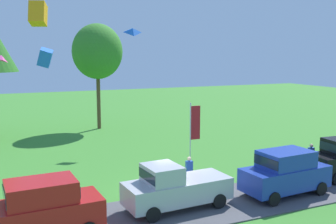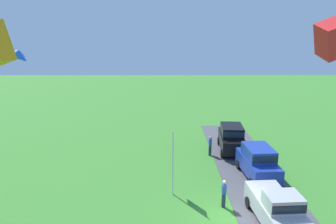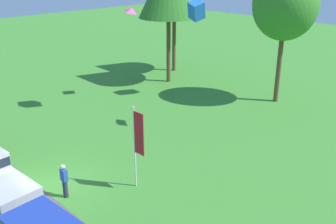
{
  "view_description": "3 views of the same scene",
  "coord_description": "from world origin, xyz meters",
  "px_view_note": "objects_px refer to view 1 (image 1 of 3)",
  "views": [
    {
      "loc": [
        -8.23,
        -17.93,
        7.12
      ],
      "look_at": [
        2.12,
        5.38,
        3.39
      ],
      "focal_mm": 42.0,
      "sensor_mm": 36.0,
      "label": 1
    },
    {
      "loc": [
        -16.4,
        3.76,
        10.22
      ],
      "look_at": [
        2.87,
        3.57,
        5.4
      ],
      "focal_mm": 35.0,
      "sensor_mm": 36.0,
      "label": 2
    },
    {
      "loc": [
        15.79,
        -7.4,
        10.53
      ],
      "look_at": [
        1.19,
        6.99,
        2.5
      ],
      "focal_mm": 42.0,
      "sensor_mm": 36.0,
      "label": 3
    }
  ],
  "objects_px": {
    "car_suv_mid_row": "(42,207)",
    "kite_diamond_near_flag": "(133,31)",
    "flag_banner": "(194,127)",
    "person_watching_sky": "(189,172)",
    "tree_center_back": "(97,52)",
    "car_pickup_by_flagpole": "(174,187)",
    "person_on_lawn": "(311,157)",
    "kite_diamond_high_left": "(1,58)",
    "car_suv_far_end": "(285,171)",
    "kite_box_low_drifter": "(38,14)",
    "kite_box_mid_center": "(45,58)"
  },
  "relations": [
    {
      "from": "person_watching_sky",
      "to": "kite_diamond_high_left",
      "type": "bearing_deg",
      "value": 127.07
    },
    {
      "from": "person_watching_sky",
      "to": "kite_box_low_drifter",
      "type": "relative_size",
      "value": 1.22
    },
    {
      "from": "car_suv_mid_row",
      "to": "kite_diamond_near_flag",
      "type": "height_order",
      "value": "kite_diamond_near_flag"
    },
    {
      "from": "flag_banner",
      "to": "kite_diamond_near_flag",
      "type": "bearing_deg",
      "value": 96.52
    },
    {
      "from": "car_suv_mid_row",
      "to": "flag_banner",
      "type": "relative_size",
      "value": 1.11
    },
    {
      "from": "person_watching_sky",
      "to": "kite_diamond_near_flag",
      "type": "height_order",
      "value": "kite_diamond_near_flag"
    },
    {
      "from": "flag_banner",
      "to": "kite_diamond_near_flag",
      "type": "xyz_separation_m",
      "value": [
        -0.97,
        8.51,
        6.32
      ]
    },
    {
      "from": "car_suv_mid_row",
      "to": "kite_diamond_near_flag",
      "type": "relative_size",
      "value": 4.37
    },
    {
      "from": "person_watching_sky",
      "to": "person_on_lawn",
      "type": "bearing_deg",
      "value": -2.09
    },
    {
      "from": "person_on_lawn",
      "to": "kite_box_mid_center",
      "type": "relative_size",
      "value": 1.29
    },
    {
      "from": "car_suv_far_end",
      "to": "flag_banner",
      "type": "bearing_deg",
      "value": 108.92
    },
    {
      "from": "tree_center_back",
      "to": "kite_diamond_high_left",
      "type": "distance_m",
      "value": 11.27
    },
    {
      "from": "kite_box_mid_center",
      "to": "kite_diamond_near_flag",
      "type": "bearing_deg",
      "value": -30.18
    },
    {
      "from": "car_suv_mid_row",
      "to": "kite_box_mid_center",
      "type": "height_order",
      "value": "kite_box_mid_center"
    },
    {
      "from": "tree_center_back",
      "to": "kite_box_mid_center",
      "type": "relative_size",
      "value": 7.57
    },
    {
      "from": "car_pickup_by_flagpole",
      "to": "car_suv_far_end",
      "type": "bearing_deg",
      "value": -5.87
    },
    {
      "from": "flag_banner",
      "to": "kite_diamond_high_left",
      "type": "distance_m",
      "value": 14.28
    },
    {
      "from": "car_pickup_by_flagpole",
      "to": "kite_diamond_high_left",
      "type": "xyz_separation_m",
      "value": [
        -6.71,
        14.05,
        5.8
      ]
    },
    {
      "from": "flag_banner",
      "to": "tree_center_back",
      "type": "bearing_deg",
      "value": 97.19
    },
    {
      "from": "car_suv_far_end",
      "to": "kite_box_mid_center",
      "type": "bearing_deg",
      "value": 117.1
    },
    {
      "from": "kite_box_mid_center",
      "to": "tree_center_back",
      "type": "bearing_deg",
      "value": 35.68
    },
    {
      "from": "car_suv_far_end",
      "to": "person_on_lawn",
      "type": "relative_size",
      "value": 2.75
    },
    {
      "from": "car_suv_far_end",
      "to": "kite_box_low_drifter",
      "type": "bearing_deg",
      "value": 129.84
    },
    {
      "from": "kite_box_low_drifter",
      "to": "car_pickup_by_flagpole",
      "type": "bearing_deg",
      "value": -69.56
    },
    {
      "from": "car_pickup_by_flagpole",
      "to": "flag_banner",
      "type": "relative_size",
      "value": 1.21
    },
    {
      "from": "person_on_lawn",
      "to": "person_watching_sky",
      "type": "xyz_separation_m",
      "value": [
        -8.25,
        0.3,
        0.0
      ]
    },
    {
      "from": "person_on_lawn",
      "to": "flag_banner",
      "type": "relative_size",
      "value": 0.41
    },
    {
      "from": "flag_banner",
      "to": "kite_diamond_high_left",
      "type": "height_order",
      "value": "kite_diamond_high_left"
    },
    {
      "from": "kite_box_mid_center",
      "to": "kite_box_low_drifter",
      "type": "height_order",
      "value": "kite_box_low_drifter"
    },
    {
      "from": "kite_diamond_near_flag",
      "to": "car_pickup_by_flagpole",
      "type": "bearing_deg",
      "value": -101.72
    },
    {
      "from": "flag_banner",
      "to": "kite_box_mid_center",
      "type": "distance_m",
      "value": 14.77
    },
    {
      "from": "car_suv_mid_row",
      "to": "person_on_lawn",
      "type": "height_order",
      "value": "car_suv_mid_row"
    },
    {
      "from": "car_suv_far_end",
      "to": "person_watching_sky",
      "type": "relative_size",
      "value": 2.75
    },
    {
      "from": "person_on_lawn",
      "to": "kite_box_mid_center",
      "type": "height_order",
      "value": "kite_box_mid_center"
    },
    {
      "from": "kite_box_mid_center",
      "to": "kite_box_low_drifter",
      "type": "distance_m",
      "value": 6.58
    },
    {
      "from": "person_watching_sky",
      "to": "tree_center_back",
      "type": "relative_size",
      "value": 0.17
    },
    {
      "from": "person_on_lawn",
      "to": "person_watching_sky",
      "type": "bearing_deg",
      "value": 177.91
    },
    {
      "from": "person_on_lawn",
      "to": "kite_diamond_near_flag",
      "type": "relative_size",
      "value": 1.6
    },
    {
      "from": "tree_center_back",
      "to": "person_on_lawn",
      "type": "bearing_deg",
      "value": -66.28
    },
    {
      "from": "kite_box_mid_center",
      "to": "flag_banner",
      "type": "bearing_deg",
      "value": -59.21
    },
    {
      "from": "kite_diamond_high_left",
      "to": "person_watching_sky",
      "type": "bearing_deg",
      "value": -52.93
    },
    {
      "from": "flag_banner",
      "to": "kite_diamond_near_flag",
      "type": "height_order",
      "value": "kite_diamond_near_flag"
    },
    {
      "from": "car_suv_mid_row",
      "to": "person_on_lawn",
      "type": "bearing_deg",
      "value": 9.42
    },
    {
      "from": "person_on_lawn",
      "to": "tree_center_back",
      "type": "height_order",
      "value": "tree_center_back"
    },
    {
      "from": "person_watching_sky",
      "to": "flag_banner",
      "type": "distance_m",
      "value": 3.93
    },
    {
      "from": "car_pickup_by_flagpole",
      "to": "person_on_lawn",
      "type": "relative_size",
      "value": 2.99
    },
    {
      "from": "car_suv_mid_row",
      "to": "car_pickup_by_flagpole",
      "type": "height_order",
      "value": "car_suv_mid_row"
    },
    {
      "from": "car_pickup_by_flagpole",
      "to": "tree_center_back",
      "type": "bearing_deg",
      "value": 85.03
    },
    {
      "from": "person_on_lawn",
      "to": "car_pickup_by_flagpole",
      "type": "bearing_deg",
      "value": -168.15
    },
    {
      "from": "car_pickup_by_flagpole",
      "to": "kite_diamond_high_left",
      "type": "bearing_deg",
      "value": 115.53
    }
  ]
}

